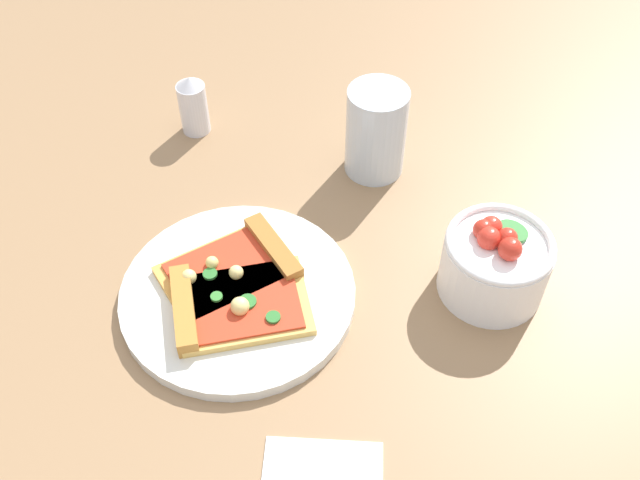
# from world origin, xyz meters

# --- Properties ---
(ground_plane) EXTENTS (2.40, 2.40, 0.00)m
(ground_plane) POSITION_xyz_m (0.00, 0.00, 0.00)
(ground_plane) COLOR #93704C
(ground_plane) RESTS_ON ground
(plate) EXTENTS (0.24, 0.24, 0.01)m
(plate) POSITION_xyz_m (0.03, 0.01, 0.01)
(plate) COLOR silver
(plate) RESTS_ON ground_plane
(pizza_slice_near) EXTENTS (0.16, 0.16, 0.02)m
(pizza_slice_near) POSITION_xyz_m (0.05, 0.02, 0.02)
(pizza_slice_near) COLOR gold
(pizza_slice_near) RESTS_ON plate
(pizza_slice_far) EXTENTS (0.14, 0.16, 0.03)m
(pizza_slice_far) POSITION_xyz_m (0.01, 0.01, 0.02)
(pizza_slice_far) COLOR #E5B256
(pizza_slice_far) RESTS_ON plate
(salad_bowl) EXTENTS (0.11, 0.11, 0.09)m
(salad_bowl) POSITION_xyz_m (0.09, -0.24, 0.04)
(salad_bowl) COLOR white
(salad_bowl) RESTS_ON ground_plane
(soda_glass) EXTENTS (0.07, 0.07, 0.11)m
(soda_glass) POSITION_xyz_m (0.25, -0.10, 0.05)
(soda_glass) COLOR silver
(soda_glass) RESTS_ON ground_plane
(pepper_shaker) EXTENTS (0.04, 0.04, 0.08)m
(pepper_shaker) POSITION_xyz_m (0.29, 0.13, 0.04)
(pepper_shaker) COLOR silver
(pepper_shaker) RESTS_ON ground_plane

